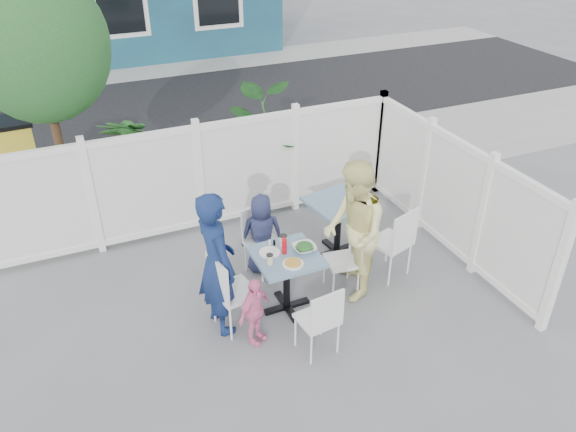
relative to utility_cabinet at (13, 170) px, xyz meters
name	(u,v)px	position (x,y,z in m)	size (l,w,h in m)	color
ground	(256,334)	(2.31, -4.00, -0.70)	(80.00, 80.00, 0.00)	slate
near_sidewalk	(175,187)	(2.31, -0.20, -0.69)	(24.00, 2.60, 0.01)	gray
street	(134,114)	(2.31, 3.50, -0.69)	(24.00, 5.00, 0.01)	black
far_sidewalk	(112,74)	(2.31, 6.60, -0.69)	(24.00, 1.60, 0.01)	gray
fence_back	(200,180)	(2.41, -1.60, 0.09)	(5.86, 0.08, 1.60)	white
fence_right	(451,198)	(5.31, -3.40, 0.09)	(0.08, 3.66, 1.60)	white
tree	(37,46)	(0.71, -0.70, 1.89)	(1.80, 1.62, 3.59)	#382316
utility_cabinet	(13,170)	(0.00, 0.00, 0.00)	(0.75, 0.54, 1.40)	gold
potted_shrub_a	(136,168)	(1.66, -0.90, 0.11)	(0.90, 0.90, 1.62)	#174B24
potted_shrub_b	(274,145)	(3.76, -1.00, 0.13)	(1.49, 1.29, 1.66)	#174B24
main_table	(287,268)	(2.80, -3.72, -0.11)	(0.73, 0.73, 0.76)	#45698C
spare_table	(339,213)	(3.89, -2.92, -0.08)	(0.86, 0.86, 0.80)	#45698C
chair_left	(228,288)	(2.09, -3.77, -0.13)	(0.50, 0.52, 0.97)	white
chair_right	(348,254)	(3.64, -3.66, -0.19)	(0.43, 0.44, 0.87)	white
chair_back	(260,235)	(2.81, -2.85, -0.18)	(0.51, 0.50, 0.89)	white
chair_near	(321,317)	(2.84, -4.54, -0.19)	(0.44, 0.42, 0.87)	white
chair_spare	(396,239)	(4.30, -3.69, -0.12)	(0.56, 0.55, 0.99)	white
man	(217,263)	(2.01, -3.68, 0.16)	(0.62, 0.41, 1.71)	navy
woman	(354,232)	(3.65, -3.73, 0.17)	(0.84, 0.66, 1.74)	#F0E347
boy	(262,234)	(2.83, -2.87, -0.16)	(0.53, 0.34, 1.08)	#22274A
toddler	(255,312)	(2.27, -4.09, -0.28)	(0.49, 0.20, 0.84)	pink
plate_main	(293,264)	(2.80, -3.91, 0.07)	(0.24, 0.24, 0.01)	white
plate_side	(270,252)	(2.64, -3.61, 0.07)	(0.24, 0.24, 0.02)	white
salad_bowl	(304,248)	(3.03, -3.71, 0.10)	(0.26, 0.26, 0.06)	white
coffee_cup_a	(270,260)	(2.57, -3.79, 0.12)	(0.07, 0.07, 0.11)	beige
coffee_cup_b	(283,241)	(2.85, -3.53, 0.13)	(0.08, 0.08, 0.13)	beige
ketchup_bottle	(284,246)	(2.80, -3.67, 0.16)	(0.06, 0.06, 0.18)	red
salt_shaker	(270,243)	(2.71, -3.46, 0.10)	(0.03, 0.03, 0.07)	white
pepper_shaker	(274,243)	(2.75, -3.48, 0.10)	(0.03, 0.03, 0.07)	black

